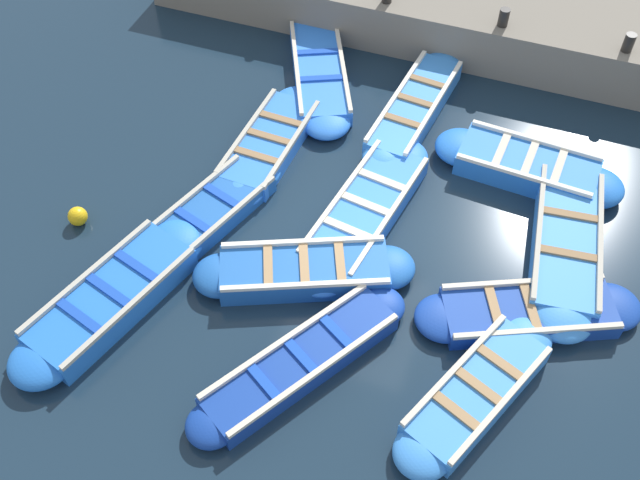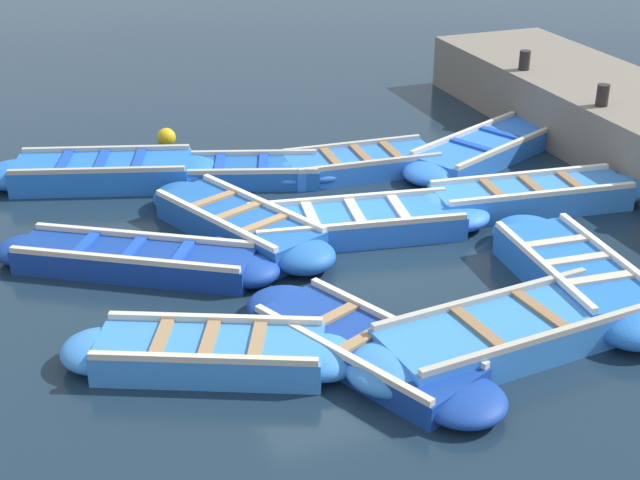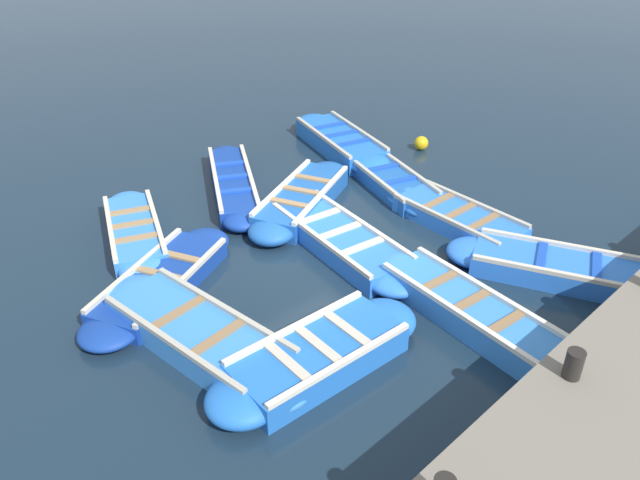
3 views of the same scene
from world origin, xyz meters
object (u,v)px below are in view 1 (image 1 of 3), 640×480
(boat_bow_out, at_px, (476,392))
(boat_inner_gap, at_px, (301,362))
(boat_centre, at_px, (319,72))
(bollard_mid_south, at_px, (504,17))
(boat_mid_row, at_px, (270,143))
(bollard_south, at_px, (629,43))
(boat_far_corner, at_px, (209,214))
(boat_stern_in, at_px, (414,109))
(boat_tucked, at_px, (528,312))
(boat_near_quay, at_px, (566,242))
(boat_broadside, at_px, (112,298))
(boat_outer_left, at_px, (365,211))
(boat_alongside, at_px, (304,271))
(boat_drifting, at_px, (527,167))

(boat_bow_out, height_order, boat_inner_gap, boat_bow_out)
(boat_bow_out, distance_m, boat_centre, 7.38)
(bollard_mid_south, bearing_deg, boat_mid_row, -41.81)
(boat_mid_row, bearing_deg, bollard_south, 123.43)
(boat_far_corner, distance_m, bollard_mid_south, 6.83)
(boat_stern_in, bearing_deg, boat_tucked, 36.50)
(boat_near_quay, bearing_deg, boat_broadside, -61.10)
(boat_mid_row, height_order, boat_outer_left, boat_outer_left)
(boat_tucked, relative_size, bollard_mid_south, 10.06)
(boat_centre, bearing_deg, boat_mid_row, -4.03)
(boat_far_corner, distance_m, boat_broadside, 2.18)
(boat_alongside, xyz_separation_m, boat_mid_row, (-2.52, -1.63, -0.04))
(boat_drifting, xyz_separation_m, boat_alongside, (3.48, -2.87, -0.01))
(boat_far_corner, height_order, boat_inner_gap, boat_inner_gap)
(boat_far_corner, height_order, boat_broadside, boat_broadside)
(boat_tucked, height_order, boat_far_corner, boat_far_corner)
(boat_tucked, distance_m, boat_near_quay, 1.58)
(boat_mid_row, xyz_separation_m, boat_outer_left, (0.99, 2.14, 0.02))
(boat_broadside, height_order, boat_outer_left, boat_broadside)
(boat_centre, distance_m, boat_inner_gap, 6.57)
(boat_stern_in, xyz_separation_m, boat_alongside, (4.30, -0.59, -0.00))
(boat_near_quay, bearing_deg, bollard_south, 176.33)
(boat_mid_row, bearing_deg, boat_alongside, 32.89)
(boat_centre, bearing_deg, boat_alongside, 17.30)
(boat_drifting, xyz_separation_m, boat_centre, (-1.26, -4.35, -0.03))
(boat_bow_out, height_order, boat_broadside, boat_broadside)
(boat_near_quay, bearing_deg, boat_far_corner, -76.10)
(boat_outer_left, xyz_separation_m, bollard_mid_south, (-4.73, 1.21, 1.02))
(boat_bow_out, bearing_deg, boat_near_quay, 166.08)
(bollard_mid_south, distance_m, bollard_south, 2.32)
(boat_outer_left, bearing_deg, boat_stern_in, 178.13)
(boat_drifting, relative_size, boat_mid_row, 1.00)
(bollard_mid_south, bearing_deg, bollard_south, 90.00)
(boat_stern_in, height_order, boat_centre, boat_stern_in)
(boat_near_quay, bearing_deg, boat_mid_row, -95.46)
(boat_tucked, height_order, boat_centre, boat_centre)
(boat_far_corner, relative_size, bollard_mid_south, 9.67)
(boat_broadside, xyz_separation_m, bollard_mid_south, (-7.75, 4.28, 1.00))
(boat_broadside, xyz_separation_m, boat_mid_row, (-4.01, 0.94, -0.05))
(boat_bow_out, height_order, boat_centre, boat_bow_out)
(boat_mid_row, relative_size, bollard_south, 9.75)
(boat_inner_gap, bearing_deg, boat_stern_in, 179.32)
(boat_stern_in, relative_size, boat_mid_row, 1.11)
(boat_alongside, bearing_deg, boat_bow_out, 69.14)
(boat_near_quay, bearing_deg, boat_outer_left, -81.77)
(boat_mid_row, bearing_deg, boat_outer_left, 65.21)
(boat_alongside, relative_size, boat_mid_row, 1.04)
(boat_stern_in, distance_m, boat_near_quay, 3.91)
(boat_far_corner, bearing_deg, boat_alongside, 72.88)
(boat_stern_in, distance_m, boat_far_corner, 4.48)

